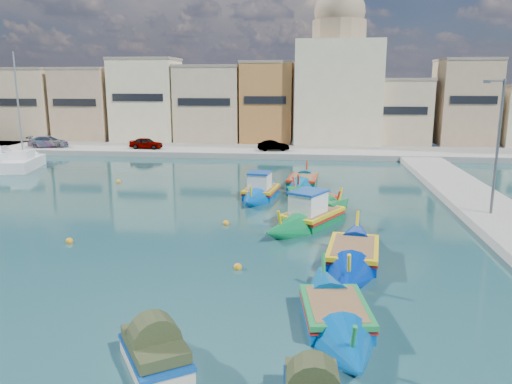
% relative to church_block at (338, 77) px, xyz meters
% --- Properties ---
extents(ground, '(160.00, 160.00, 0.00)m').
position_rel_church_block_xyz_m(ground, '(-10.00, -40.00, -8.41)').
color(ground, '#113433').
rests_on(ground, ground).
extents(north_quay, '(80.00, 8.00, 0.60)m').
position_rel_church_block_xyz_m(north_quay, '(-10.00, -8.00, -8.11)').
color(north_quay, gray).
rests_on(north_quay, ground).
extents(north_townhouses, '(83.20, 7.87, 10.19)m').
position_rel_church_block_xyz_m(north_townhouses, '(-3.32, -0.64, -3.41)').
color(north_townhouses, tan).
rests_on(north_townhouses, ground).
extents(church_block, '(10.00, 10.00, 19.10)m').
position_rel_church_block_xyz_m(church_block, '(0.00, 0.00, 0.00)').
color(church_block, beige).
rests_on(church_block, ground).
extents(quay_street_lamp, '(1.18, 0.16, 8.00)m').
position_rel_church_block_xyz_m(quay_street_lamp, '(7.44, -34.00, -4.07)').
color(quay_street_lamp, '#595B60').
rests_on(quay_street_lamp, ground).
extents(parked_cars, '(29.76, 2.62, 1.27)m').
position_rel_church_block_xyz_m(parked_cars, '(-23.72, -9.50, -7.20)').
color(parked_cars, '#4C1919').
rests_on(parked_cars, north_quay).
extents(luzzu_turquoise_cabin, '(6.47, 9.36, 3.07)m').
position_rel_church_block_xyz_m(luzzu_turquoise_cabin, '(-2.62, -35.60, -8.04)').
color(luzzu_turquoise_cabin, '#0A6D35').
rests_on(luzzu_turquoise_cabin, ground).
extents(luzzu_blue_cabin, '(2.97, 8.16, 2.82)m').
position_rel_church_block_xyz_m(luzzu_blue_cabin, '(-6.20, -29.28, -8.06)').
color(luzzu_blue_cabin, '#0049AA').
rests_on(luzzu_blue_cabin, ground).
extents(luzzu_cyan_mid, '(2.75, 8.95, 2.61)m').
position_rel_church_block_xyz_m(luzzu_cyan_mid, '(-3.42, -25.09, -8.13)').
color(luzzu_cyan_mid, '#00609C').
rests_on(luzzu_cyan_mid, ground).
extents(luzzu_green, '(5.61, 6.94, 2.26)m').
position_rel_church_block_xyz_m(luzzu_green, '(-2.50, -30.52, -8.17)').
color(luzzu_green, '#0B7834').
rests_on(luzzu_green, ground).
extents(luzzu_blue_south, '(3.23, 9.35, 2.64)m').
position_rel_church_block_xyz_m(luzzu_blue_south, '(-0.76, -41.47, -8.13)').
color(luzzu_blue_south, '#0029A0').
rests_on(luzzu_blue_south, ground).
extents(luzzu_cyan_south, '(2.99, 8.11, 2.46)m').
position_rel_church_block_xyz_m(luzzu_cyan_south, '(-1.77, -47.49, -8.14)').
color(luzzu_cyan_south, '#004FA2').
rests_on(luzzu_cyan_south, ground).
extents(tender_near, '(2.75, 3.12, 1.36)m').
position_rel_church_block_xyz_m(tender_near, '(-6.88, -50.69, -7.99)').
color(tender_near, beige).
rests_on(tender_near, ground).
extents(yacht_north, '(4.17, 8.79, 11.32)m').
position_rel_church_block_xyz_m(yacht_north, '(-29.66, -18.61, -7.96)').
color(yacht_north, white).
rests_on(yacht_north, ground).
extents(yacht_midnorth, '(5.86, 9.13, 12.48)m').
position_rel_church_block_xyz_m(yacht_midnorth, '(-33.29, -17.08, -7.91)').
color(yacht_midnorth, white).
rests_on(yacht_midnorth, ground).
extents(mooring_buoys, '(24.75, 19.84, 0.36)m').
position_rel_church_block_xyz_m(mooring_buoys, '(-7.19, -34.20, -8.33)').
color(mooring_buoys, orange).
rests_on(mooring_buoys, ground).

